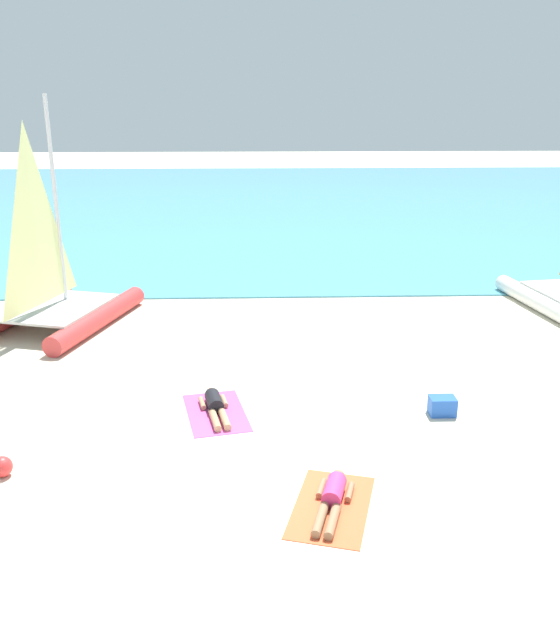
{
  "coord_description": "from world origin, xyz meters",
  "views": [
    {
      "loc": [
        -0.5,
        -9.3,
        5.84
      ],
      "look_at": [
        0.0,
        4.72,
        1.2
      ],
      "focal_mm": 37.68,
      "sensor_mm": 36.0,
      "label": 1
    }
  ],
  "objects_px": {
    "sailboat_red": "(53,294)",
    "sunbather_right": "(333,497)",
    "cooler_box": "(442,406)",
    "towel_left": "(216,413)",
    "towel_right": "(332,507)",
    "sunbather_left": "(215,405)",
    "beach_ball": "(2,467)"
  },
  "relations": [
    {
      "from": "sailboat_red",
      "to": "sunbather_right",
      "type": "relative_size",
      "value": 3.85
    },
    {
      "from": "sunbather_right",
      "to": "cooler_box",
      "type": "height_order",
      "value": "cooler_box"
    },
    {
      "from": "towel_left",
      "to": "sunbather_right",
      "type": "height_order",
      "value": "sunbather_right"
    },
    {
      "from": "towel_right",
      "to": "sunbather_right",
      "type": "xyz_separation_m",
      "value": [
        0.02,
        0.06,
        0.13
      ]
    },
    {
      "from": "sailboat_red",
      "to": "towel_right",
      "type": "bearing_deg",
      "value": -37.37
    },
    {
      "from": "sunbather_right",
      "to": "sunbather_left",
      "type": "bearing_deg",
      "value": 136.63
    },
    {
      "from": "beach_ball",
      "to": "towel_right",
      "type": "bearing_deg",
      "value": -11.39
    },
    {
      "from": "towel_left",
      "to": "cooler_box",
      "type": "xyz_separation_m",
      "value": [
        4.39,
        -0.22,
        0.17
      ]
    },
    {
      "from": "beach_ball",
      "to": "sunbather_right",
      "type": "bearing_deg",
      "value": -10.68
    },
    {
      "from": "towel_left",
      "to": "beach_ball",
      "type": "relative_size",
      "value": 5.56
    },
    {
      "from": "towel_right",
      "to": "sunbather_right",
      "type": "bearing_deg",
      "value": 74.31
    },
    {
      "from": "towel_left",
      "to": "sunbather_left",
      "type": "xyz_separation_m",
      "value": [
        -0.01,
        0.07,
        0.13
      ]
    },
    {
      "from": "towel_left",
      "to": "cooler_box",
      "type": "height_order",
      "value": "cooler_box"
    },
    {
      "from": "sailboat_red",
      "to": "towel_left",
      "type": "bearing_deg",
      "value": -34.05
    },
    {
      "from": "towel_left",
      "to": "beach_ball",
      "type": "xyz_separation_m",
      "value": [
        -3.34,
        -2.19,
        0.16
      ]
    },
    {
      "from": "towel_left",
      "to": "sunbather_left",
      "type": "bearing_deg",
      "value": 102.08
    },
    {
      "from": "towel_left",
      "to": "towel_right",
      "type": "bearing_deg",
      "value": -59.47
    },
    {
      "from": "sailboat_red",
      "to": "beach_ball",
      "type": "bearing_deg",
      "value": -64.84
    },
    {
      "from": "towel_right",
      "to": "towel_left",
      "type": "bearing_deg",
      "value": 120.53
    },
    {
      "from": "sailboat_red",
      "to": "sunbather_right",
      "type": "xyz_separation_m",
      "value": [
        6.53,
        -8.63,
        -0.76
      ]
    },
    {
      "from": "towel_left",
      "to": "cooler_box",
      "type": "bearing_deg",
      "value": -2.84
    },
    {
      "from": "sunbather_left",
      "to": "cooler_box",
      "type": "xyz_separation_m",
      "value": [
        4.41,
        -0.28,
        0.05
      ]
    },
    {
      "from": "sunbather_left",
      "to": "beach_ball",
      "type": "bearing_deg",
      "value": -157.95
    },
    {
      "from": "sailboat_red",
      "to": "sunbather_left",
      "type": "distance_m",
      "value": 7.11
    },
    {
      "from": "sailboat_red",
      "to": "cooler_box",
      "type": "distance_m",
      "value": 10.65
    },
    {
      "from": "beach_ball",
      "to": "cooler_box",
      "type": "bearing_deg",
      "value": 14.29
    },
    {
      "from": "sailboat_red",
      "to": "towel_right",
      "type": "relative_size",
      "value": 3.14
    },
    {
      "from": "sailboat_red",
      "to": "beach_ball",
      "type": "relative_size",
      "value": 17.45
    },
    {
      "from": "towel_right",
      "to": "beach_ball",
      "type": "height_order",
      "value": "beach_ball"
    },
    {
      "from": "sailboat_red",
      "to": "sunbather_right",
      "type": "height_order",
      "value": "sailboat_red"
    },
    {
      "from": "sunbather_right",
      "to": "towel_left",
      "type": "bearing_deg",
      "value": 136.97
    },
    {
      "from": "sailboat_red",
      "to": "towel_left",
      "type": "height_order",
      "value": "sailboat_red"
    }
  ]
}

